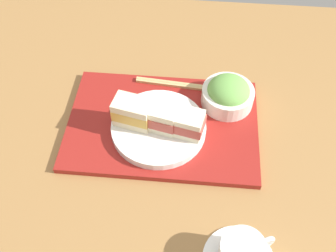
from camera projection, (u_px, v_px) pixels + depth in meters
ground_plane at (170, 137)px, 88.04cm from camera, size 140.00×100.00×3.00cm
serving_tray at (163, 124)px, 87.38cm from camera, size 42.03×28.28×1.46cm
sandwich_plate at (159, 128)px, 84.80cm from camera, size 20.57×20.57×1.80cm
sandwich_near at (184, 122)px, 81.04cm from camera, size 9.34×6.78×5.46cm
sandwich_middle at (158, 117)px, 81.78cm from camera, size 9.02×6.93×5.82cm
sandwich_far at (133, 111)px, 82.48cm from camera, size 8.85×6.63×6.28cm
salad_bowl at (228, 94)px, 88.07cm from camera, size 11.81×11.81×6.68cm
chopsticks_pair at (174, 84)px, 93.44cm from camera, size 18.87×2.93×0.70cm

